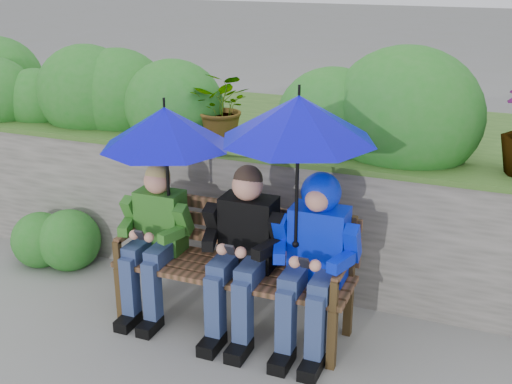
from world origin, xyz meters
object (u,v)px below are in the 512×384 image
at_px(boy_right, 315,250).
at_px(umbrella_right, 299,118).
at_px(park_bench, 236,259).
at_px(boy_middle, 243,246).
at_px(boy_left, 154,234).
at_px(umbrella_left, 165,127).

bearing_deg(boy_right, umbrella_right, -172.25).
bearing_deg(park_bench, boy_middle, -43.26).
bearing_deg(boy_middle, boy_left, 179.40).
bearing_deg(boy_left, boy_right, 0.30).
bearing_deg(boy_right, boy_left, -179.70).
distance_m(boy_left, boy_middle, 0.66).
bearing_deg(park_bench, boy_right, -6.54).
relative_size(boy_right, umbrella_left, 1.30).
bearing_deg(boy_middle, boy_right, 1.53).
height_order(boy_middle, boy_right, boy_right).
height_order(boy_middle, umbrella_left, umbrella_left).
distance_m(park_bench, boy_left, 0.59).
bearing_deg(umbrella_left, umbrella_right, -3.72).
xyz_separation_m(park_bench, boy_left, (-0.57, -0.07, 0.11)).
height_order(park_bench, umbrella_left, umbrella_left).
height_order(park_bench, boy_left, boy_left).
xyz_separation_m(boy_left, boy_middle, (0.66, -0.01, 0.03)).
distance_m(boy_left, umbrella_right, 1.35).
bearing_deg(umbrella_left, park_bench, 2.42).
distance_m(boy_left, boy_right, 1.13).
relative_size(boy_right, umbrella_right, 1.12).
xyz_separation_m(park_bench, boy_middle, (0.08, -0.08, 0.14)).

